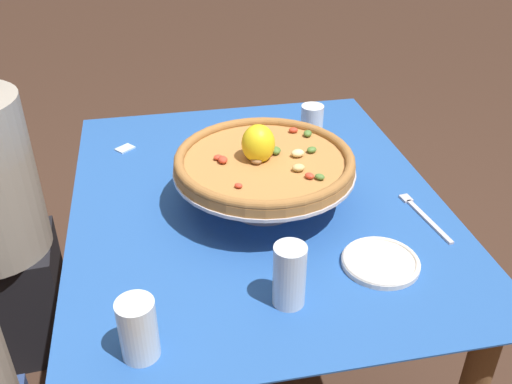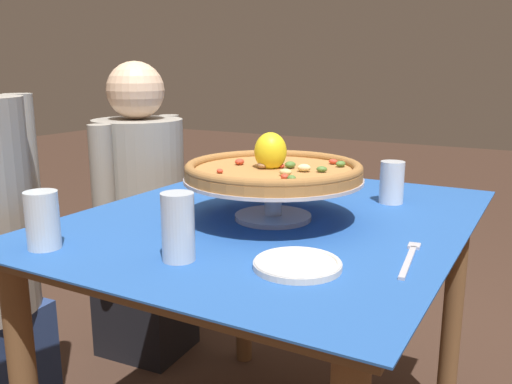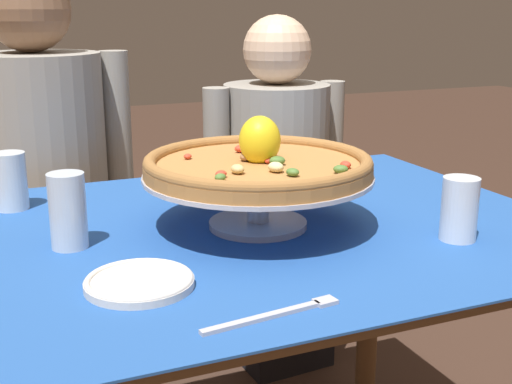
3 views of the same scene
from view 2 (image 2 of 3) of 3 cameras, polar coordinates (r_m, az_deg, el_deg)
dining_table at (r=1.41m, az=1.91°, el=-6.99°), size 1.13×0.92×0.75m
pizza_stand at (r=1.33m, az=1.82°, el=0.40°), size 0.44×0.44×0.11m
pizza at (r=1.32m, az=1.84°, el=2.46°), size 0.43×0.43×0.11m
water_glass_front_right at (r=1.54m, az=14.06°, el=0.75°), size 0.07×0.07×0.12m
water_glass_side_left at (r=1.06m, az=-8.18°, el=-3.99°), size 0.06×0.06×0.13m
water_glass_back_left at (r=1.20m, az=-21.47°, el=-3.08°), size 0.07×0.07×0.12m
side_plate at (r=1.02m, az=4.37°, el=-7.55°), size 0.17×0.17×0.02m
dinner_fork at (r=1.11m, az=15.83°, el=-6.64°), size 0.21×0.04×0.01m
sugar_packet at (r=1.82m, az=-2.39°, el=1.38°), size 0.06×0.06×0.00m
diner_right at (r=2.14m, az=-11.89°, el=-2.77°), size 0.49×0.36×1.14m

